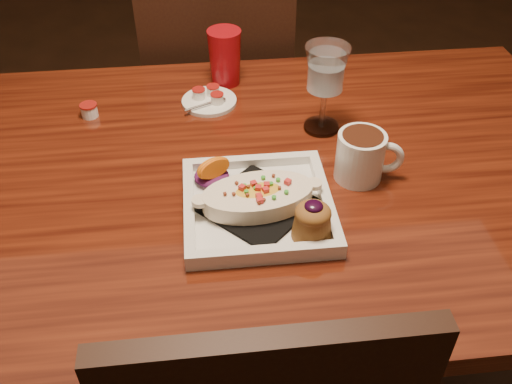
{
  "coord_description": "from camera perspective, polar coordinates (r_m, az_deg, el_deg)",
  "views": [
    {
      "loc": [
        -0.06,
        -0.86,
        1.43
      ],
      "look_at": [
        0.03,
        -0.09,
        0.77
      ],
      "focal_mm": 40.0,
      "sensor_mm": 36.0,
      "label": 1
    }
  ],
  "objects": [
    {
      "name": "chair_far",
      "position": [
        1.75,
        -3.74,
        8.54
      ],
      "size": [
        0.42,
        0.42,
        0.93
      ],
      "rotation": [
        0.0,
        0.0,
        3.14
      ],
      "color": "black",
      "rests_on": "floor"
    },
    {
      "name": "coffee_mug",
      "position": [
        1.07,
        10.56,
        3.68
      ],
      "size": [
        0.13,
        0.09,
        0.1
      ],
      "rotation": [
        0.0,
        0.0,
        -0.19
      ],
      "color": "white",
      "rests_on": "table"
    },
    {
      "name": "floor",
      "position": [
        1.67,
        -1.52,
        -18.53
      ],
      "size": [
        7.0,
        7.0,
        0.0
      ],
      "primitive_type": "plane",
      "color": "black",
      "rests_on": "ground"
    },
    {
      "name": "table",
      "position": [
        1.16,
        -2.07,
        -1.69
      ],
      "size": [
        1.5,
        0.9,
        0.75
      ],
      "color": "maroon",
      "rests_on": "floor"
    },
    {
      "name": "saucer",
      "position": [
        1.3,
        -4.73,
        9.2
      ],
      "size": [
        0.12,
        0.12,
        0.08
      ],
      "color": "white",
      "rests_on": "table"
    },
    {
      "name": "creamer_loose",
      "position": [
        1.3,
        -16.34,
        7.86
      ],
      "size": [
        0.04,
        0.04,
        0.03
      ],
      "color": "white",
      "rests_on": "table"
    },
    {
      "name": "goblet",
      "position": [
        1.16,
        7.0,
        11.66
      ],
      "size": [
        0.09,
        0.09,
        0.19
      ],
      "color": "silver",
      "rests_on": "table"
    },
    {
      "name": "red_tumbler",
      "position": [
        1.36,
        -3.13,
        13.3
      ],
      "size": [
        0.08,
        0.08,
        0.13
      ],
      "primitive_type": "cone",
      "color": "#A50B13",
      "rests_on": "table"
    },
    {
      "name": "plate",
      "position": [
        0.99,
        0.73,
        -1.14
      ],
      "size": [
        0.26,
        0.26,
        0.08
      ],
      "rotation": [
        0.0,
        0.0,
        -0.01
      ],
      "color": "white",
      "rests_on": "table"
    }
  ]
}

